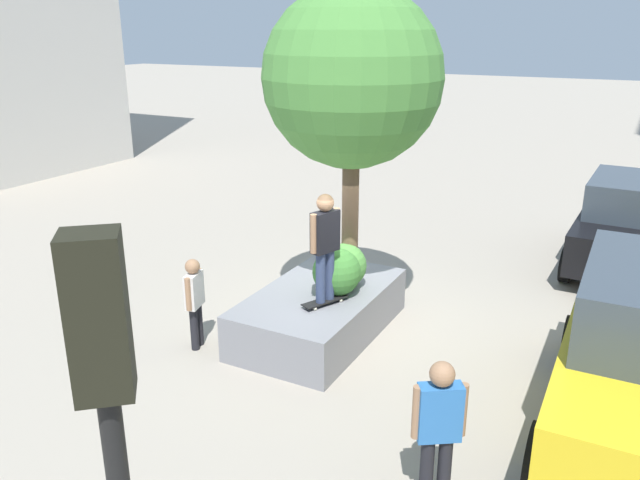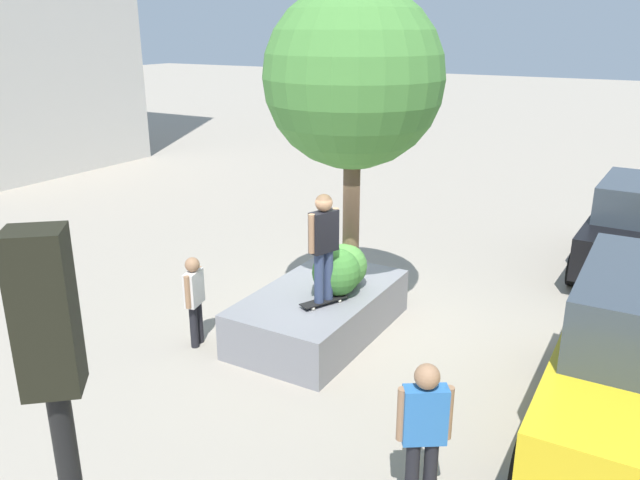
{
  "view_description": "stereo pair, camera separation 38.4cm",
  "coord_description": "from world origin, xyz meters",
  "px_view_note": "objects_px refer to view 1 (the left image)",
  "views": [
    {
      "loc": [
        8.9,
        4.24,
        4.95
      ],
      "look_at": [
        0.37,
        -0.28,
        1.67
      ],
      "focal_mm": 35.37,
      "sensor_mm": 36.0,
      "label": 1
    },
    {
      "loc": [
        8.71,
        4.57,
        4.95
      ],
      "look_at": [
        0.37,
        -0.28,
        1.67
      ],
      "focal_mm": 35.37,
      "sensor_mm": 36.0,
      "label": 2
    }
  ],
  "objects_px": {
    "traffic_light_corner": "(116,462)",
    "pedestrian_crossing": "(439,424)",
    "sedan_parked": "(625,224)",
    "planter_ledge": "(320,312)",
    "skateboarder": "(325,240)",
    "skateboard": "(325,301)",
    "bystander_watching": "(195,297)",
    "plaza_tree": "(352,79)"
  },
  "relations": [
    {
      "from": "traffic_light_corner",
      "to": "pedestrian_crossing",
      "type": "xyz_separation_m",
      "value": [
        -3.63,
        0.69,
        -1.79
      ]
    },
    {
      "from": "sedan_parked",
      "to": "pedestrian_crossing",
      "type": "xyz_separation_m",
      "value": [
        8.72,
        -1.29,
        0.01
      ]
    },
    {
      "from": "planter_ledge",
      "to": "skateboarder",
      "type": "xyz_separation_m",
      "value": [
        0.43,
        0.32,
        1.46
      ]
    },
    {
      "from": "planter_ledge",
      "to": "skateboarder",
      "type": "bearing_deg",
      "value": 36.37
    },
    {
      "from": "planter_ledge",
      "to": "skateboard",
      "type": "height_order",
      "value": "skateboard"
    },
    {
      "from": "pedestrian_crossing",
      "to": "bystander_watching",
      "type": "bearing_deg",
      "value": -109.61
    },
    {
      "from": "plaza_tree",
      "to": "bystander_watching",
      "type": "distance_m",
      "value": 4.23
    },
    {
      "from": "pedestrian_crossing",
      "to": "skateboarder",
      "type": "bearing_deg",
      "value": -133.67
    },
    {
      "from": "planter_ledge",
      "to": "bystander_watching",
      "type": "bearing_deg",
      "value": -48.23
    },
    {
      "from": "plaza_tree",
      "to": "bystander_watching",
      "type": "bearing_deg",
      "value": -42.69
    },
    {
      "from": "bystander_watching",
      "to": "pedestrian_crossing",
      "type": "xyz_separation_m",
      "value": [
        1.61,
        4.51,
        0.12
      ]
    },
    {
      "from": "traffic_light_corner",
      "to": "planter_ledge",
      "type": "bearing_deg",
      "value": -160.88
    },
    {
      "from": "planter_ledge",
      "to": "sedan_parked",
      "type": "bearing_deg",
      "value": 143.34
    },
    {
      "from": "plaza_tree",
      "to": "pedestrian_crossing",
      "type": "relative_size",
      "value": 2.8
    },
    {
      "from": "skateboard",
      "to": "skateboarder",
      "type": "xyz_separation_m",
      "value": [
        0.0,
        0.0,
        1.02
      ]
    },
    {
      "from": "plaza_tree",
      "to": "planter_ledge",
      "type": "bearing_deg",
      "value": -24.5
    },
    {
      "from": "plaza_tree",
      "to": "skateboard",
      "type": "distance_m",
      "value": 3.5
    },
    {
      "from": "skateboard",
      "to": "pedestrian_crossing",
      "type": "distance_m",
      "value": 3.69
    },
    {
      "from": "skateboarder",
      "to": "bystander_watching",
      "type": "distance_m",
      "value": 2.28
    },
    {
      "from": "planter_ledge",
      "to": "skateboard",
      "type": "bearing_deg",
      "value": 36.37
    },
    {
      "from": "planter_ledge",
      "to": "traffic_light_corner",
      "type": "distance_m",
      "value": 7.4
    },
    {
      "from": "planter_ledge",
      "to": "sedan_parked",
      "type": "height_order",
      "value": "sedan_parked"
    },
    {
      "from": "traffic_light_corner",
      "to": "skateboard",
      "type": "bearing_deg",
      "value": -162.27
    },
    {
      "from": "bystander_watching",
      "to": "traffic_light_corner",
      "type": "bearing_deg",
      "value": 36.1
    },
    {
      "from": "plaza_tree",
      "to": "skateboarder",
      "type": "distance_m",
      "value": 2.55
    },
    {
      "from": "skateboard",
      "to": "sedan_parked",
      "type": "xyz_separation_m",
      "value": [
        -6.17,
        3.96,
        0.16
      ]
    },
    {
      "from": "bystander_watching",
      "to": "skateboard",
      "type": "bearing_deg",
      "value": 116.97
    },
    {
      "from": "skateboard",
      "to": "bystander_watching",
      "type": "relative_size",
      "value": 0.54
    },
    {
      "from": "sedan_parked",
      "to": "pedestrian_crossing",
      "type": "distance_m",
      "value": 8.82
    },
    {
      "from": "planter_ledge",
      "to": "plaza_tree",
      "type": "xyz_separation_m",
      "value": [
        -0.58,
        0.26,
        3.8
      ]
    },
    {
      "from": "skateboarder",
      "to": "pedestrian_crossing",
      "type": "height_order",
      "value": "skateboarder"
    },
    {
      "from": "skateboarder",
      "to": "sedan_parked",
      "type": "distance_m",
      "value": 7.39
    },
    {
      "from": "skateboarder",
      "to": "pedestrian_crossing",
      "type": "relative_size",
      "value": 1.0
    },
    {
      "from": "planter_ledge",
      "to": "sedan_parked",
      "type": "relative_size",
      "value": 0.76
    },
    {
      "from": "skateboard",
      "to": "pedestrian_crossing",
      "type": "height_order",
      "value": "pedestrian_crossing"
    },
    {
      "from": "planter_ledge",
      "to": "pedestrian_crossing",
      "type": "distance_m",
      "value": 4.26
    },
    {
      "from": "pedestrian_crossing",
      "to": "plaza_tree",
      "type": "bearing_deg",
      "value": -142.55
    },
    {
      "from": "sedan_parked",
      "to": "bystander_watching",
      "type": "distance_m",
      "value": 9.18
    },
    {
      "from": "plaza_tree",
      "to": "sedan_parked",
      "type": "relative_size",
      "value": 1.15
    },
    {
      "from": "sedan_parked",
      "to": "traffic_light_corner",
      "type": "bearing_deg",
      "value": -9.13
    },
    {
      "from": "skateboard",
      "to": "skateboarder",
      "type": "bearing_deg",
      "value": 0.0
    },
    {
      "from": "plaza_tree",
      "to": "skateboard",
      "type": "relative_size",
      "value": 5.96
    }
  ]
}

